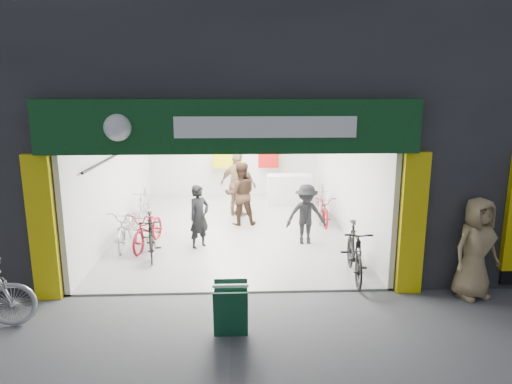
{
  "coord_description": "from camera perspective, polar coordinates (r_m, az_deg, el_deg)",
  "views": [
    {
      "loc": [
        0.12,
        -7.75,
        3.64
      ],
      "look_at": [
        0.51,
        1.5,
        1.57
      ],
      "focal_mm": 32.0,
      "sensor_mm": 36.0,
      "label": 1
    }
  ],
  "objects": [
    {
      "name": "ground",
      "position": [
        8.56,
        -3.08,
        -12.57
      ],
      "size": [
        60.0,
        60.0,
        0.0
      ],
      "primitive_type": "plane",
      "color": "#56565B",
      "rests_on": "ground"
    },
    {
      "name": "building",
      "position": [
        12.78,
        1.14,
        15.63
      ],
      "size": [
        17.0,
        10.27,
        8.0
      ],
      "color": "#232326",
      "rests_on": "ground"
    },
    {
      "name": "bike_left_front",
      "position": [
        11.25,
        -15.85,
        -4.23
      ],
      "size": [
        0.69,
        1.83,
        0.95
      ],
      "primitive_type": "imported",
      "rotation": [
        0.0,
        0.0,
        0.03
      ],
      "color": "#A7A7AC",
      "rests_on": "ground"
    },
    {
      "name": "bike_left_midfront",
      "position": [
        10.39,
        -13.02,
        -5.39
      ],
      "size": [
        0.76,
        1.67,
        0.97
      ],
      "primitive_type": "imported",
      "rotation": [
        0.0,
        0.0,
        0.19
      ],
      "color": "black",
      "rests_on": "ground"
    },
    {
      "name": "bike_left_midback",
      "position": [
        11.02,
        -13.31,
        -4.53
      ],
      "size": [
        0.92,
        1.82,
        0.92
      ],
      "primitive_type": "imported",
      "rotation": [
        0.0,
        0.0,
        -0.19
      ],
      "color": "maroon",
      "rests_on": "ground"
    },
    {
      "name": "bike_left_back",
      "position": [
        13.19,
        -13.83,
        -1.64
      ],
      "size": [
        0.46,
        1.6,
        0.96
      ],
      "primitive_type": "imported",
      "rotation": [
        0.0,
        0.0,
        0.01
      ],
      "color": "#AFAEB3",
      "rests_on": "ground"
    },
    {
      "name": "bike_right_front",
      "position": [
        9.19,
        12.22,
        -7.33
      ],
      "size": [
        0.71,
        1.88,
        1.1
      ],
      "primitive_type": "imported",
      "rotation": [
        0.0,
        0.0,
        -0.11
      ],
      "color": "black",
      "rests_on": "ground"
    },
    {
      "name": "bike_right_mid",
      "position": [
        12.78,
        8.38,
        -2.13
      ],
      "size": [
        0.59,
        1.61,
        0.84
      ],
      "primitive_type": "imported",
      "rotation": [
        0.0,
        0.0,
        -0.02
      ],
      "color": "maroon",
      "rests_on": "ground"
    },
    {
      "name": "bike_right_back",
      "position": [
        13.11,
        8.09,
        -1.38
      ],
      "size": [
        0.8,
        1.73,
        1.0
      ],
      "primitive_type": "imported",
      "rotation": [
        0.0,
        0.0,
        -0.21
      ],
      "color": "#AAA9AE",
      "rests_on": "ground"
    },
    {
      "name": "customer_a",
      "position": [
        10.66,
        -7.12,
        -3.16
      ],
      "size": [
        0.65,
        0.65,
        1.52
      ],
      "primitive_type": "imported",
      "rotation": [
        0.0,
        0.0,
        0.77
      ],
      "color": "black",
      "rests_on": "ground"
    },
    {
      "name": "customer_b",
      "position": [
        12.39,
        -1.95,
        -0.27
      ],
      "size": [
        0.91,
        0.74,
        1.76
      ],
      "primitive_type": "imported",
      "rotation": [
        0.0,
        0.0,
        3.23
      ],
      "color": "#39251A",
      "rests_on": "ground"
    },
    {
      "name": "customer_c",
      "position": [
        10.87,
        6.28,
        -2.91
      ],
      "size": [
        1.01,
        0.64,
        1.49
      ],
      "primitive_type": "imported",
      "rotation": [
        0.0,
        0.0,
        0.09
      ],
      "color": "black",
      "rests_on": "ground"
    },
    {
      "name": "customer_d",
      "position": [
        13.2,
        -2.27,
        0.9
      ],
      "size": [
        1.22,
        0.94,
        1.93
      ],
      "primitive_type": "imported",
      "rotation": [
        0.0,
        0.0,
        2.67
      ],
      "color": "#8D6C52",
      "rests_on": "ground"
    },
    {
      "name": "pedestrian_near",
      "position": [
        8.98,
        25.79,
        -6.34
      ],
      "size": [
        1.03,
        0.81,
        1.84
      ],
      "primitive_type": "imported",
      "rotation": [
        0.0,
        0.0,
        0.28
      ],
      "color": "#947C56",
      "rests_on": "ground"
    },
    {
      "name": "sandwich_board",
      "position": [
        7.08,
        -3.18,
        -14.32
      ],
      "size": [
        0.54,
        0.53,
        0.79
      ],
      "rotation": [
        0.0,
        0.0,
        -0.0
      ],
      "color": "#0E3822",
      "rests_on": "ground"
    }
  ]
}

